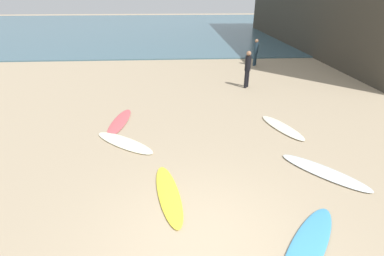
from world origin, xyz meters
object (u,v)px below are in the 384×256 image
surfboard_0 (124,143)px  surfboard_1 (120,122)px  surfboard_3 (169,194)px  beachgoer_mid (248,67)px  surfboard_2 (308,246)px  beachgoer_near (256,51)px  surfboard_5 (282,127)px  surfboard_4 (324,172)px

surfboard_0 → surfboard_1: surfboard_0 is taller
surfboard_3 → beachgoer_mid: size_ratio=1.29×
surfboard_2 → beachgoer_mid: beachgoer_mid is taller
surfboard_0 → beachgoer_mid: 7.47m
surfboard_1 → beachgoer_mid: bearing=41.8°
surfboard_1 → beachgoer_near: (7.11, 8.23, 0.86)m
surfboard_2 → surfboard_5: surfboard_5 is taller
surfboard_3 → surfboard_2: bearing=137.1°
surfboard_0 → surfboard_2: 5.77m
surfboard_1 → surfboard_3: bearing=-59.1°
surfboard_1 → surfboard_2: 7.22m
surfboard_0 → surfboard_4: bearing=109.1°
beachgoer_mid → surfboard_5: bearing=-139.2°
beachgoer_mid → surfboard_1: bearing=163.5°
surfboard_2 → surfboard_5: bearing=116.3°
surfboard_4 → beachgoer_mid: (-0.30, 7.29, 0.94)m
surfboard_1 → beachgoer_mid: (5.51, 3.81, 0.95)m
surfboard_0 → surfboard_4: surfboard_4 is taller
surfboard_4 → surfboard_0: bearing=119.9°
beachgoer_mid → beachgoer_near: bearing=19.0°
surfboard_4 → surfboard_3: bearing=148.1°
surfboard_1 → beachgoer_near: size_ratio=1.44×
surfboard_2 → beachgoer_near: (2.73, 13.97, 0.86)m
surfboard_2 → surfboard_4: surfboard_4 is taller
beachgoer_mid → surfboard_4: bearing=-138.7°
surfboard_5 → beachgoer_near: 9.20m
beachgoer_near → beachgoer_mid: 4.70m
surfboard_3 → beachgoer_mid: 8.78m
surfboard_2 → surfboard_3: bearing=-171.6°
surfboard_2 → surfboard_3: (-2.58, 1.64, 0.00)m
surfboard_1 → surfboard_5: bearing=-1.1°
surfboard_1 → surfboard_4: size_ratio=1.01×
beachgoer_near → surfboard_3: bearing=12.7°
surfboard_3 → beachgoer_mid: (3.71, 7.90, 0.95)m
surfboard_2 → surfboard_1: bearing=168.3°
surfboard_5 → surfboard_4: bearing=74.1°
surfboard_1 → beachgoer_near: beachgoer_near is taller
surfboard_0 → surfboard_5: 5.31m
surfboard_0 → surfboard_5: surfboard_5 is taller
beachgoer_mid → surfboard_3: bearing=-166.3°
surfboard_0 → beachgoer_near: 11.90m
surfboard_3 → surfboard_4: 4.06m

